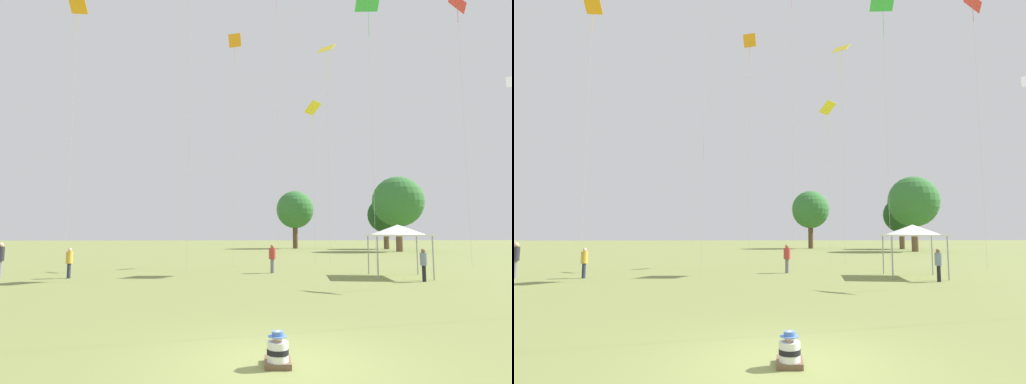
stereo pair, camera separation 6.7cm
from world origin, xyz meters
The scene contains 17 objects.
ground_plane centered at (0.00, 0.00, 0.00)m, with size 300.00×300.00×0.00m, color olive.
seated_toddler centered at (-0.04, -0.10, 0.23)m, with size 0.48×0.59×0.60m.
person_standing_0 centered at (-12.63, 14.00, 1.08)m, with size 0.48×0.48×1.81m.
person_standing_1 centered at (-9.20, 13.99, 0.91)m, with size 0.46×0.46×1.53m.
person_standing_2 centered at (8.15, 11.65, 0.92)m, with size 0.44×0.44×1.54m.
person_standing_3 centered at (1.38, 16.25, 0.96)m, with size 0.50×0.50×1.64m.
canopy_tent centered at (7.84, 13.82, 2.41)m, with size 3.38×3.38×2.73m.
kite_0 centered at (14.77, 18.73, 18.03)m, with size 1.50×1.75×19.05m.
kite_3 centered at (5.07, 22.14, 11.46)m, with size 1.39×1.39×12.17m.
kite_5 centered at (7.34, 15.84, 16.23)m, with size 1.50×1.21×17.11m.
kite_6 centered at (1.93, 18.13, 17.72)m, with size 0.91×0.99×19.34m.
kite_7 centered at (5.90, 20.89, 15.35)m, with size 1.46×1.40×16.30m.
kite_8 centered at (-10.66, 17.04, 15.67)m, with size 1.01×0.81×16.75m.
kite_9 centered at (-0.87, 19.73, 14.94)m, with size 0.94×0.57×16.20m.
distant_tree_0 centered at (20.76, 44.66, 6.53)m, with size 6.67×6.67×9.91m.
distant_tree_1 centered at (8.86, 57.00, 6.20)m, with size 6.03×6.03×9.26m.
distant_tree_2 centered at (22.56, 53.85, 5.19)m, with size 5.50×5.50×7.98m.
Camera 2 is at (-0.69, -7.01, 2.20)m, focal length 28.00 mm.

